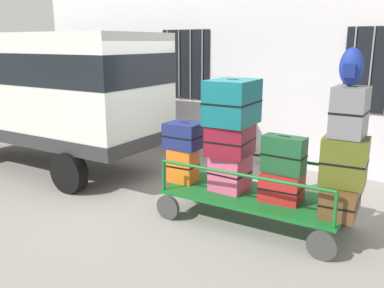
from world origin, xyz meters
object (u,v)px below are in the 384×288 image
at_px(suitcase_center_middle, 284,155).
at_px(suitcase_midright_middle, 344,161).
at_px(luggage_cart, 254,199).
at_px(suitcase_left_bottom, 183,165).
at_px(suitcase_midleft_bottom, 230,172).
at_px(suitcase_left_middle, 184,135).
at_px(suitcase_midright_bottom, 341,199).
at_px(backpack, 351,67).
at_px(suitcase_midleft_top, 232,102).
at_px(suitcase_midright_top, 350,112).
at_px(van, 45,86).
at_px(suitcase_center_bottom, 282,187).
at_px(suitcase_midleft_middle, 230,140).

relative_size(suitcase_center_middle, suitcase_midright_middle, 0.97).
xyz_separation_m(luggage_cart, suitcase_center_middle, (0.39, 0.03, 0.69)).
bearing_deg(suitcase_left_bottom, suitcase_midleft_bottom, 3.75).
distance_m(suitcase_left_middle, suitcase_midright_bottom, 2.37).
distance_m(suitcase_midleft_bottom, backpack, 2.15).
xyz_separation_m(suitcase_midleft_top, suitcase_midright_top, (1.54, -0.00, -0.00)).
distance_m(van, suitcase_midleft_bottom, 4.47).
height_order(van, suitcase_left_middle, van).
xyz_separation_m(suitcase_center_bottom, suitcase_midright_bottom, (0.77, -0.03, -0.01)).
distance_m(luggage_cart, suitcase_midright_bottom, 1.18).
height_order(suitcase_left_middle, suitcase_center_bottom, suitcase_left_middle).
bearing_deg(suitcase_midleft_bottom, suitcase_midleft_top, 90.00).
xyz_separation_m(luggage_cart, suitcase_midleft_bottom, (-0.39, 0.01, 0.33)).
relative_size(suitcase_midleft_bottom, suitcase_midright_middle, 0.89).
relative_size(suitcase_center_bottom, suitcase_midright_bottom, 0.73).
bearing_deg(suitcase_left_middle, suitcase_center_middle, 0.81).
height_order(suitcase_left_bottom, suitcase_midright_top, suitcase_midright_top).
relative_size(suitcase_midleft_top, suitcase_center_bottom, 1.36).
relative_size(luggage_cart, suitcase_midleft_bottom, 4.76).
bearing_deg(suitcase_center_bottom, suitcase_left_middle, -179.35).
height_order(suitcase_midleft_bottom, suitcase_midright_top, suitcase_midright_top).
relative_size(suitcase_left_bottom, suitcase_midleft_top, 0.69).
bearing_deg(suitcase_midright_bottom, luggage_cart, -179.97).
height_order(van, suitcase_midright_top, van).
bearing_deg(suitcase_center_middle, luggage_cart, -175.45).
xyz_separation_m(suitcase_midright_bottom, backpack, (-0.03, 0.02, 1.62)).
height_order(luggage_cart, suitcase_center_bottom, suitcase_center_bottom).
bearing_deg(suitcase_left_bottom, suitcase_midleft_middle, 2.74).
bearing_deg(suitcase_center_middle, suitcase_midleft_bottom, -178.52).
bearing_deg(suitcase_midleft_middle, backpack, 0.98).
bearing_deg(backpack, van, 175.99).
height_order(suitcase_left_bottom, suitcase_left_middle, suitcase_left_middle).
bearing_deg(backpack, suitcase_left_middle, -179.64).
relative_size(suitcase_midleft_bottom, suitcase_midright_bottom, 0.71).
bearing_deg(suitcase_left_middle, suitcase_left_bottom, -90.00).
bearing_deg(suitcase_center_middle, suitcase_midright_top, 0.05).
bearing_deg(suitcase_left_middle, backpack, 0.36).
bearing_deg(suitcase_midright_top, suitcase_midright_middle, -90.00).
xyz_separation_m(suitcase_center_middle, backpack, (0.74, -0.01, 1.17)).
xyz_separation_m(suitcase_midleft_top, suitcase_center_bottom, (0.77, -0.01, -1.09)).
bearing_deg(van, suitcase_midright_top, -3.91).
bearing_deg(backpack, suitcase_left_bottom, -178.42).
distance_m(suitcase_left_bottom, suitcase_midleft_top, 1.28).
bearing_deg(suitcase_midleft_bottom, suitcase_midright_top, 0.76).
relative_size(suitcase_midleft_bottom, backpack, 1.21).
xyz_separation_m(suitcase_left_bottom, backpack, (2.28, 0.06, 1.54)).
relative_size(suitcase_midleft_middle, suitcase_midright_bottom, 0.82).
distance_m(suitcase_midright_top, backpack, 0.53).
distance_m(suitcase_left_middle, suitcase_midleft_bottom, 0.89).
height_order(suitcase_left_middle, suitcase_center_middle, suitcase_left_middle).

